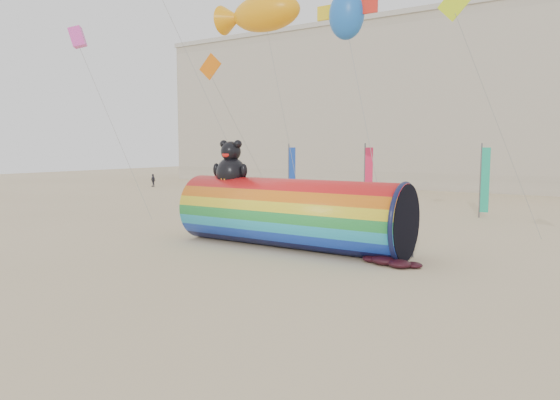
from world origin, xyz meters
The scene contains 7 objects.
ground centered at (0.00, 0.00, 0.00)m, with size 160.00×160.00×0.00m, color #CCB58C.
hotel_building centered at (-12.00, 45.95, 10.31)m, with size 60.40×15.40×20.60m.
windsock_assembly centered at (0.66, 2.20, 1.78)m, with size 11.65×3.55×5.37m.
kite_handler centered at (6.26, 3.27, 0.84)m, with size 0.61×0.40×1.68m, color #4F5056.
fabric_bundle centered at (6.11, 1.24, 0.17)m, with size 2.62×1.35×0.41m.
festival_banners centered at (-0.24, 15.72, 2.64)m, with size 14.07×4.15×5.20m.
flying_kites centered at (-1.80, 5.14, 12.28)m, with size 30.14×7.28×10.05m.
Camera 1 is at (13.29, -18.41, 4.90)m, focal length 32.00 mm.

